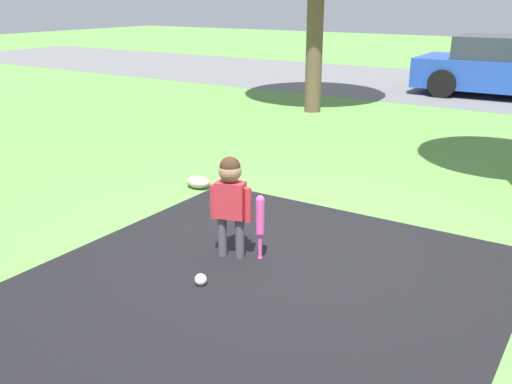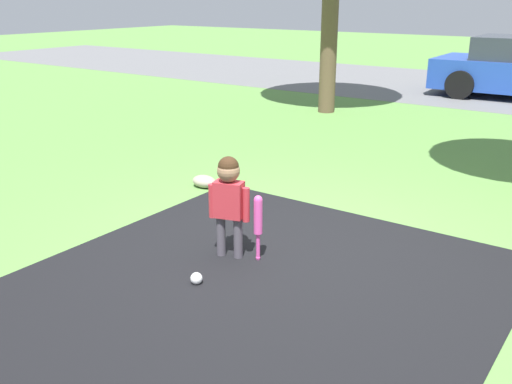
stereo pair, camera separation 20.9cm
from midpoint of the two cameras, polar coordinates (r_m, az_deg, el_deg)
The scene contains 5 objects.
ground_plane at distance 5.30m, azimuth 5.97°, elevation -5.34°, with size 60.00×60.00×0.00m, color #5B8C42.
child at distance 4.84m, azimuth -1.50°, elevation -0.10°, with size 0.36×0.20×0.91m.
baseball_bat at distance 4.85m, azimuth 1.45°, elevation -2.71°, with size 0.08×0.08×0.59m.
sports_ball at distance 4.60m, azimuth -4.67°, elevation -8.62°, with size 0.10×0.10×0.10m.
edging_rock at distance 6.85m, azimuth -4.34°, elevation 1.06°, with size 0.31×0.22×0.14m.
Camera 2 is at (2.42, -4.17, 2.18)m, focal length 40.00 mm.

